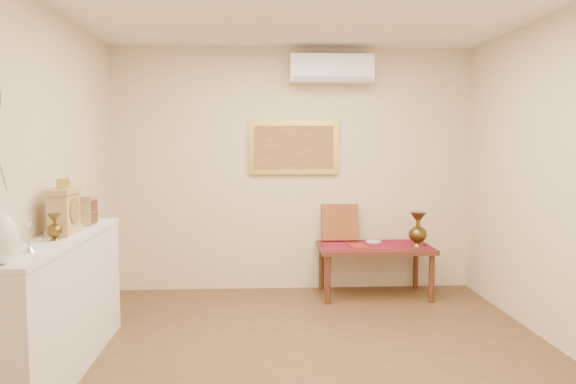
{
  "coord_description": "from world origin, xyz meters",
  "views": [
    {
      "loc": [
        -0.41,
        -4.02,
        1.65
      ],
      "look_at": [
        -0.12,
        1.15,
        1.2
      ],
      "focal_mm": 35.0,
      "sensor_mm": 36.0,
      "label": 1
    }
  ],
  "objects": [
    {
      "name": "wooden_chest",
      "position": [
        -1.81,
        0.61,
        1.1
      ],
      "size": [
        0.16,
        0.21,
        0.24
      ],
      "color": "tan",
      "rests_on": "display_ledge"
    },
    {
      "name": "plate",
      "position": [
        0.87,
        2.03,
        0.56
      ],
      "size": [
        0.17,
        0.17,
        0.01
      ],
      "primitive_type": "cylinder",
      "color": "white",
      "rests_on": "table_cloth"
    },
    {
      "name": "floor",
      "position": [
        0.0,
        0.0,
        0.0
      ],
      "size": [
        4.5,
        4.5,
        0.0
      ],
      "primitive_type": "plane",
      "color": "brown",
      "rests_on": "ground"
    },
    {
      "name": "wall_front",
      "position": [
        0.0,
        -2.25,
        1.35
      ],
      "size": [
        4.0,
        0.02,
        2.7
      ],
      "primitive_type": "cube",
      "color": "beige",
      "rests_on": "ground"
    },
    {
      "name": "table_cloth",
      "position": [
        0.85,
        1.88,
        0.55
      ],
      "size": [
        1.14,
        0.59,
        0.01
      ],
      "primitive_type": "cube",
      "color": "maroon",
      "rests_on": "low_table"
    },
    {
      "name": "mantel_clock",
      "position": [
        -1.82,
        0.15,
        1.15
      ],
      "size": [
        0.17,
        0.36,
        0.41
      ],
      "color": "tan",
      "rests_on": "display_ledge"
    },
    {
      "name": "display_ledge",
      "position": [
        -1.82,
        0.0,
        0.49
      ],
      "size": [
        0.37,
        2.02,
        0.98
      ],
      "color": "silver",
      "rests_on": "floor"
    },
    {
      "name": "painting",
      "position": [
        0.0,
        2.22,
        1.6
      ],
      "size": [
        1.0,
        0.06,
        0.6
      ],
      "color": "gold",
      "rests_on": "wall_back"
    },
    {
      "name": "cushion",
      "position": [
        0.51,
        2.16,
        0.76
      ],
      "size": [
        0.41,
        0.18,
        0.42
      ],
      "primitive_type": "cube",
      "rotation": [
        -0.21,
        0.0,
        0.0
      ],
      "color": "maroon",
      "rests_on": "table_cloth"
    },
    {
      "name": "wall_back",
      "position": [
        0.0,
        2.25,
        1.35
      ],
      "size": [
        4.0,
        0.02,
        2.7
      ],
      "primitive_type": "cube",
      "color": "beige",
      "rests_on": "ground"
    },
    {
      "name": "low_table",
      "position": [
        0.85,
        1.88,
        0.48
      ],
      "size": [
        1.2,
        0.7,
        0.55
      ],
      "color": "#542819",
      "rests_on": "floor"
    },
    {
      "name": "candlestick",
      "position": [
        -1.81,
        -0.53,
        1.07
      ],
      "size": [
        0.09,
        0.09,
        0.18
      ],
      "primitive_type": null,
      "color": "silver",
      "rests_on": "display_ledge"
    },
    {
      "name": "ac_unit",
      "position": [
        0.4,
        2.12,
        2.45
      ],
      "size": [
        0.9,
        0.25,
        0.3
      ],
      "color": "white",
      "rests_on": "wall_back"
    },
    {
      "name": "brass_urn_tall",
      "position": [
        1.29,
        1.77,
        0.78
      ],
      "size": [
        0.2,
        0.2,
        0.44
      ],
      "primitive_type": null,
      "color": "brown",
      "rests_on": "table_cloth"
    },
    {
      "name": "menu",
      "position": [
        0.65,
        1.78,
        0.56
      ],
      "size": [
        0.22,
        0.28,
        0.01
      ],
      "primitive_type": "cube",
      "rotation": [
        0.0,
        0.0,
        0.16
      ],
      "color": "maroon",
      "rests_on": "table_cloth"
    },
    {
      "name": "brass_urn_small",
      "position": [
        -1.8,
        -0.13,
        1.1
      ],
      "size": [
        0.11,
        0.11,
        0.24
      ],
      "primitive_type": null,
      "color": "brown",
      "rests_on": "display_ledge"
    },
    {
      "name": "wall_left",
      "position": [
        -2.0,
        0.0,
        1.35
      ],
      "size": [
        0.02,
        4.5,
        2.7
      ],
      "primitive_type": "cube",
      "color": "beige",
      "rests_on": "ground"
    }
  ]
}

